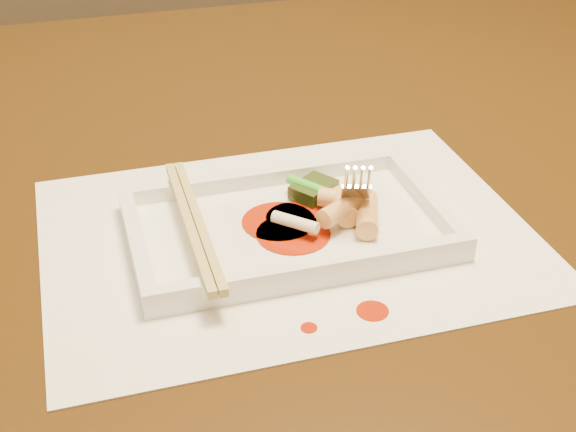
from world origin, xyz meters
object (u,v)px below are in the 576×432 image
object	(u,v)px
placemat	(288,235)
chopstick_a	(189,223)
table	(213,231)
fork	(364,126)
plate_base	(288,230)

from	to	relation	value
placemat	chopstick_a	xyz separation A→B (m)	(-0.08, 0.00, 0.03)
table	fork	distance (m)	0.27
table	chopstick_a	xyz separation A→B (m)	(-0.05, -0.18, 0.13)
table	fork	world-z (taller)	fork
placemat	plate_base	bearing A→B (deg)	0.00
placemat	fork	bearing A→B (deg)	14.42
chopstick_a	fork	distance (m)	0.16
table	placemat	xyz separation A→B (m)	(0.03, -0.18, 0.10)
chopstick_a	plate_base	bearing A→B (deg)	0.00
placemat	chopstick_a	world-z (taller)	chopstick_a
table	plate_base	world-z (taller)	plate_base
placemat	plate_base	size ratio (longest dim) A/B	1.54
placemat	chopstick_a	size ratio (longest dim) A/B	2.06
fork	table	bearing A→B (deg)	122.00
plate_base	chopstick_a	bearing A→B (deg)	180.00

